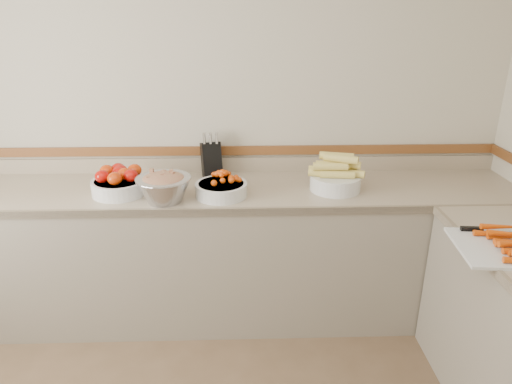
{
  "coord_description": "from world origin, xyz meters",
  "views": [
    {
      "loc": [
        0.28,
        -0.97,
        1.92
      ],
      "look_at": [
        0.35,
        1.35,
        1.0
      ],
      "focal_mm": 32.0,
      "sensor_mm": 36.0,
      "label": 1
    }
  ],
  "objects_px": {
    "tomato_bowl": "(119,182)",
    "rhubarb_bowl": "(164,187)",
    "knife_block": "(211,159)",
    "cherry_tomato_bowl": "(221,187)",
    "corn_bowl": "(335,177)",
    "cutting_board": "(512,246)"
  },
  "relations": [
    {
      "from": "knife_block",
      "to": "tomato_bowl",
      "type": "bearing_deg",
      "value": -151.37
    },
    {
      "from": "knife_block",
      "to": "cherry_tomato_bowl",
      "type": "xyz_separation_m",
      "value": [
        0.08,
        -0.35,
        -0.07
      ]
    },
    {
      "from": "corn_bowl",
      "to": "rhubarb_bowl",
      "type": "xyz_separation_m",
      "value": [
        -1.01,
        -0.16,
        0.01
      ]
    },
    {
      "from": "tomato_bowl",
      "to": "cutting_board",
      "type": "distance_m",
      "value": 2.11
    },
    {
      "from": "corn_bowl",
      "to": "tomato_bowl",
      "type": "bearing_deg",
      "value": -179.17
    },
    {
      "from": "tomato_bowl",
      "to": "cutting_board",
      "type": "relative_size",
      "value": 0.63
    },
    {
      "from": "corn_bowl",
      "to": "rhubarb_bowl",
      "type": "height_order",
      "value": "corn_bowl"
    },
    {
      "from": "cherry_tomato_bowl",
      "to": "cutting_board",
      "type": "height_order",
      "value": "cherry_tomato_bowl"
    },
    {
      "from": "knife_block",
      "to": "rhubarb_bowl",
      "type": "bearing_deg",
      "value": -119.61
    },
    {
      "from": "tomato_bowl",
      "to": "cherry_tomato_bowl",
      "type": "height_order",
      "value": "cherry_tomato_bowl"
    },
    {
      "from": "cherry_tomato_bowl",
      "to": "corn_bowl",
      "type": "bearing_deg",
      "value": 6.49
    },
    {
      "from": "cherry_tomato_bowl",
      "to": "corn_bowl",
      "type": "relative_size",
      "value": 0.9
    },
    {
      "from": "tomato_bowl",
      "to": "cherry_tomato_bowl",
      "type": "relative_size",
      "value": 1.07
    },
    {
      "from": "rhubarb_bowl",
      "to": "cutting_board",
      "type": "relative_size",
      "value": 0.6
    },
    {
      "from": "knife_block",
      "to": "corn_bowl",
      "type": "distance_m",
      "value": 0.82
    },
    {
      "from": "tomato_bowl",
      "to": "rhubarb_bowl",
      "type": "relative_size",
      "value": 1.05
    },
    {
      "from": "corn_bowl",
      "to": "cutting_board",
      "type": "relative_size",
      "value": 0.65
    },
    {
      "from": "corn_bowl",
      "to": "rhubarb_bowl",
      "type": "distance_m",
      "value": 1.03
    },
    {
      "from": "corn_bowl",
      "to": "rhubarb_bowl",
      "type": "relative_size",
      "value": 1.09
    },
    {
      "from": "knife_block",
      "to": "tomato_bowl",
      "type": "relative_size",
      "value": 0.91
    },
    {
      "from": "cherry_tomato_bowl",
      "to": "cutting_board",
      "type": "bearing_deg",
      "value": -27.54
    },
    {
      "from": "knife_block",
      "to": "cutting_board",
      "type": "distance_m",
      "value": 1.78
    }
  ]
}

